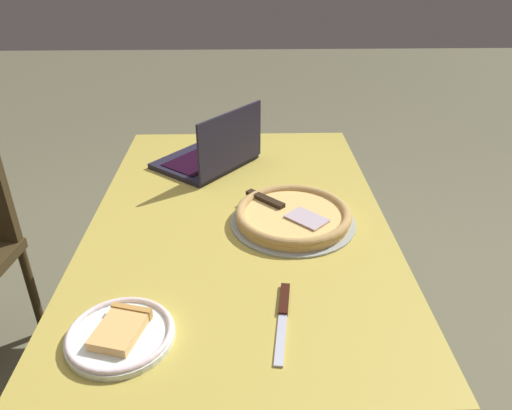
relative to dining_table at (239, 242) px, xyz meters
The scene contains 6 objects.
ground_plane 0.68m from the dining_table, ahead, with size 12.00×12.00×0.00m, color #68654A.
dining_table is the anchor object (origin of this frame).
laptop 0.38m from the dining_table, 164.98° to the right, with size 0.39×0.39×0.21m.
pizza_plate 0.53m from the dining_table, 26.28° to the right, with size 0.21×0.21×0.04m.
pizza_tray 0.19m from the dining_table, 76.20° to the left, with size 0.35×0.35×0.04m.
table_knife 0.43m from the dining_table, 13.10° to the left, with size 0.24×0.05×0.01m.
Camera 1 is at (1.19, 0.02, 1.48)m, focal length 34.18 mm.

